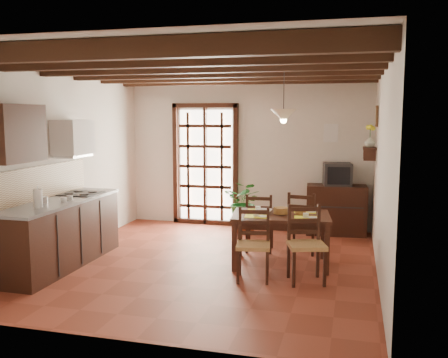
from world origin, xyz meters
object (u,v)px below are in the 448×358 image
(chair_far_left, at_px, (260,233))
(chair_near_left, at_px, (253,258))
(potted_plant, at_px, (244,200))
(dining_table, at_px, (281,221))
(pendant_lamp, at_px, (284,114))
(chair_near_right, at_px, (306,258))
(sideboard, at_px, (336,210))
(kitchen_counter, at_px, (61,232))
(crt_tv, at_px, (337,174))
(chair_far_right, at_px, (303,233))

(chair_far_left, bearing_deg, chair_near_left, 91.88)
(chair_far_left, distance_m, potted_plant, 1.29)
(dining_table, bearing_deg, potted_plant, 109.73)
(pendant_lamp, bearing_deg, chair_near_right, -60.62)
(chair_near_right, bearing_deg, chair_near_left, 169.67)
(dining_table, distance_m, sideboard, 2.14)
(dining_table, distance_m, pendant_lamp, 1.46)
(kitchen_counter, height_order, chair_far_left, kitchen_counter)
(dining_table, bearing_deg, chair_near_left, -116.11)
(kitchen_counter, height_order, potted_plant, potted_plant)
(sideboard, distance_m, crt_tv, 0.62)
(sideboard, height_order, pendant_lamp, pendant_lamp)
(chair_far_left, distance_m, pendant_lamp, 1.92)
(pendant_lamp, bearing_deg, potted_plant, 118.32)
(potted_plant, bearing_deg, chair_near_left, -75.09)
(kitchen_counter, bearing_deg, sideboard, 38.17)
(sideboard, relative_size, crt_tv, 1.95)
(crt_tv, bearing_deg, sideboard, 81.41)
(chair_near_left, bearing_deg, crt_tv, 62.48)
(chair_near_left, xyz_separation_m, chair_far_right, (0.48, 1.42, 0.01))
(chair_far_right, xyz_separation_m, pendant_lamp, (-0.24, -0.61, 1.79))
(chair_near_left, bearing_deg, chair_far_right, 62.35)
(kitchen_counter, xyz_separation_m, dining_table, (2.92, 0.80, 0.15))
(dining_table, distance_m, crt_tv, 2.17)
(dining_table, relative_size, sideboard, 1.40)
(pendant_lamp, bearing_deg, crt_tv, 70.60)
(kitchen_counter, distance_m, sideboard, 4.57)
(kitchen_counter, bearing_deg, chair_far_right, 25.55)
(chair_near_right, bearing_deg, dining_table, 105.54)
(sideboard, relative_size, pendant_lamp, 1.20)
(chair_near_right, xyz_separation_m, potted_plant, (-1.32, 2.41, 0.27))
(chair_far_right, bearing_deg, pendant_lamp, 76.03)
(chair_near_right, distance_m, potted_plant, 2.76)
(dining_table, relative_size, chair_near_right, 1.48)
(kitchen_counter, xyz_separation_m, pendant_lamp, (2.92, 0.90, 1.60))
(sideboard, bearing_deg, pendant_lamp, -113.65)
(chair_near_left, distance_m, chair_far_right, 1.50)
(kitchen_counter, height_order, chair_near_left, kitchen_counter)
(crt_tv, distance_m, pendant_lamp, 2.28)
(chair_near_right, bearing_deg, chair_far_left, 105.63)
(chair_far_right, bearing_deg, chair_near_left, 78.68)
(chair_far_right, relative_size, potted_plant, 0.49)
(kitchen_counter, distance_m, dining_table, 3.03)
(chair_near_left, height_order, pendant_lamp, pendant_lamp)
(kitchen_counter, xyz_separation_m, chair_far_left, (2.50, 1.43, -0.19))
(kitchen_counter, relative_size, dining_table, 1.59)
(crt_tv, bearing_deg, potted_plant, 179.97)
(chair_far_right, relative_size, pendant_lamp, 1.11)
(chair_near_left, xyz_separation_m, potted_plant, (-0.66, 2.49, 0.29))
(potted_plant, xyz_separation_m, pendant_lamp, (0.91, -1.68, 1.51))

